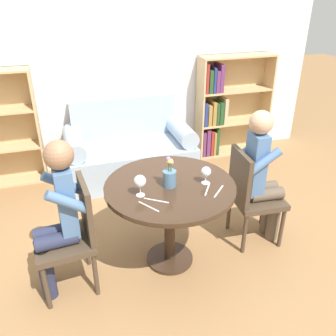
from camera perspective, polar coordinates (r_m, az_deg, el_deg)
ground_plane at (r=3.20m, az=0.28°, el=-14.40°), size 16.00×16.00×0.00m
back_wall at (r=4.45m, az=-8.09°, el=17.12°), size 5.20×0.05×2.70m
round_table at (r=2.83m, az=0.30°, el=-5.02°), size 1.02×1.02×0.76m
couch at (r=4.37m, az=-6.21°, el=2.67°), size 1.50×0.80×0.92m
bookshelf_right at (r=4.89m, az=8.84°, el=9.47°), size 1.00×0.28×1.33m
chair_left at (r=2.78m, az=-15.04°, el=-9.95°), size 0.45×0.45×0.90m
chair_right at (r=3.23m, az=13.09°, el=-3.94°), size 0.45×0.45×0.90m
person_left at (r=2.68m, az=-17.34°, el=-7.53°), size 0.44×0.36×1.24m
person_right at (r=3.18m, az=14.90°, el=-1.20°), size 0.43×0.36×1.25m
wine_glass_left at (r=2.57m, az=-4.52°, el=-2.16°), size 0.09×0.09×0.17m
wine_glass_right at (r=2.74m, az=6.12°, el=-0.66°), size 0.08×0.08×0.14m
flower_vase at (r=2.69m, az=0.25°, el=-1.30°), size 0.10×0.10×0.25m
knife_left_setting at (r=2.71m, az=6.35°, el=-3.38°), size 0.11×0.17×0.00m
fork_left_setting at (r=2.50m, az=-3.11°, el=-6.19°), size 0.11×0.17×0.00m
knife_right_setting at (r=2.69m, az=8.13°, el=-3.73°), size 0.14×0.14×0.00m
fork_right_setting at (r=2.56m, az=-1.90°, el=-5.22°), size 0.16×0.12×0.00m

